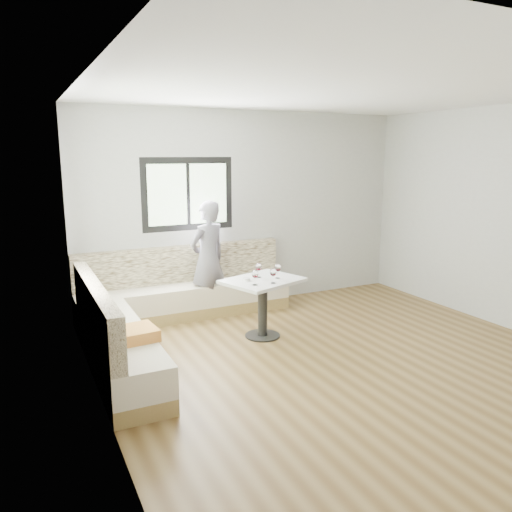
{
  "coord_description": "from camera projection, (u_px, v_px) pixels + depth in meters",
  "views": [
    {
      "loc": [
        -3.07,
        -4.07,
        2.2
      ],
      "look_at": [
        -0.5,
        1.19,
        0.99
      ],
      "focal_mm": 35.0,
      "sensor_mm": 36.0,
      "label": 1
    }
  ],
  "objects": [
    {
      "name": "person",
      "position": [
        208.0,
        259.0,
        6.74
      ],
      "size": [
        0.68,
        0.56,
        1.59
      ],
      "primitive_type": "imported",
      "rotation": [
        0.0,
        0.0,
        3.51
      ],
      "color": "slate",
      "rests_on": "ground"
    },
    {
      "name": "wine_glass_b",
      "position": [
        273.0,
        273.0,
        5.75
      ],
      "size": [
        0.08,
        0.08,
        0.18
      ],
      "color": "white",
      "rests_on": "table"
    },
    {
      "name": "olive_ramekin",
      "position": [
        247.0,
        279.0,
        5.89
      ],
      "size": [
        0.09,
        0.09,
        0.03
      ],
      "color": "white",
      "rests_on": "table"
    },
    {
      "name": "table",
      "position": [
        263.0,
        294.0,
        6.0
      ],
      "size": [
        1.05,
        0.93,
        0.72
      ],
      "rotation": [
        0.0,
        0.0,
        0.33
      ],
      "color": "black",
      "rests_on": "ground"
    },
    {
      "name": "wine_glass_a",
      "position": [
        255.0,
        274.0,
        5.67
      ],
      "size": [
        0.08,
        0.08,
        0.18
      ],
      "color": "white",
      "rests_on": "table"
    },
    {
      "name": "room",
      "position": [
        340.0,
        232.0,
        5.1
      ],
      "size": [
        5.01,
        5.01,
        2.81
      ],
      "color": "brown",
      "rests_on": "ground"
    },
    {
      "name": "wine_glass_c",
      "position": [
        278.0,
        268.0,
        5.98
      ],
      "size": [
        0.08,
        0.08,
        0.18
      ],
      "color": "white",
      "rests_on": "table"
    },
    {
      "name": "wine_glass_d",
      "position": [
        259.0,
        267.0,
        6.02
      ],
      "size": [
        0.08,
        0.08,
        0.18
      ],
      "color": "white",
      "rests_on": "table"
    },
    {
      "name": "banquette",
      "position": [
        159.0,
        311.0,
        6.03
      ],
      "size": [
        2.9,
        2.8,
        0.95
      ],
      "color": "olive",
      "rests_on": "ground"
    }
  ]
}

